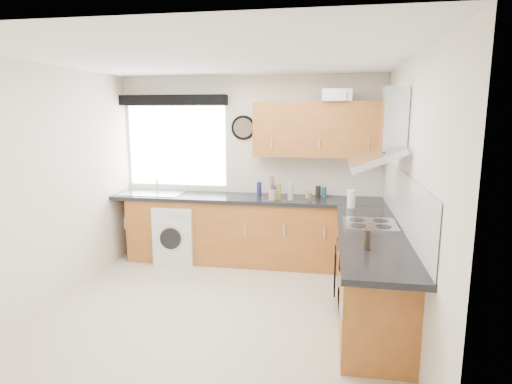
% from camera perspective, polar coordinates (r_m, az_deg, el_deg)
% --- Properties ---
extents(ground_plane, '(3.60, 3.60, 0.00)m').
position_cam_1_polar(ground_plane, '(4.58, -5.11, -15.53)').
color(ground_plane, beige).
extents(ceiling, '(3.60, 3.60, 0.02)m').
position_cam_1_polar(ceiling, '(4.15, -5.69, 17.28)').
color(ceiling, white).
rests_on(ceiling, wall_back).
extents(wall_back, '(3.60, 0.02, 2.50)m').
position_cam_1_polar(wall_back, '(5.92, -0.80, 3.15)').
color(wall_back, silver).
rests_on(wall_back, ground_plane).
extents(wall_front, '(3.60, 0.02, 2.50)m').
position_cam_1_polar(wall_front, '(2.54, -16.17, -7.20)').
color(wall_front, silver).
rests_on(wall_front, ground_plane).
extents(wall_left, '(0.02, 3.60, 2.50)m').
position_cam_1_polar(wall_left, '(4.97, -25.83, 0.69)').
color(wall_left, silver).
rests_on(wall_left, ground_plane).
extents(wall_right, '(0.02, 3.60, 2.50)m').
position_cam_1_polar(wall_right, '(4.10, 19.66, -0.74)').
color(wall_right, silver).
rests_on(wall_right, ground_plane).
extents(window, '(1.40, 0.02, 1.10)m').
position_cam_1_polar(window, '(6.16, -10.51, 6.07)').
color(window, silver).
rests_on(window, wall_back).
extents(window_blind, '(1.50, 0.18, 0.14)m').
position_cam_1_polar(window_blind, '(6.06, -11.02, 11.94)').
color(window_blind, black).
rests_on(window_blind, wall_back).
extents(splashback, '(0.01, 3.00, 0.54)m').
position_cam_1_polar(splashback, '(4.40, 18.84, -0.88)').
color(splashback, white).
rests_on(splashback, wall_right).
extents(base_cab_back, '(3.00, 0.58, 0.86)m').
position_cam_1_polar(base_cab_back, '(5.83, -2.28, -5.22)').
color(base_cab_back, brown).
rests_on(base_cab_back, ground_plane).
extents(base_cab_corner, '(0.60, 0.60, 0.86)m').
position_cam_1_polar(base_cab_corner, '(5.71, 13.69, -5.85)').
color(base_cab_corner, brown).
rests_on(base_cab_corner, ground_plane).
extents(base_cab_right, '(0.58, 2.10, 0.86)m').
position_cam_1_polar(base_cab_right, '(4.43, 14.91, -10.71)').
color(base_cab_right, brown).
rests_on(base_cab_right, ground_plane).
extents(worktop_back, '(3.60, 0.62, 0.05)m').
position_cam_1_polar(worktop_back, '(5.69, -1.35, -0.88)').
color(worktop_back, black).
rests_on(worktop_back, base_cab_back).
extents(worktop_right, '(0.62, 2.42, 0.05)m').
position_cam_1_polar(worktop_right, '(4.15, 15.24, -5.57)').
color(worktop_right, black).
rests_on(worktop_right, base_cab_right).
extents(sink, '(0.84, 0.46, 0.10)m').
position_cam_1_polar(sink, '(6.08, -13.75, 0.17)').
color(sink, silver).
rests_on(sink, worktop_back).
extents(oven, '(0.56, 0.58, 0.85)m').
position_cam_1_polar(oven, '(4.57, 14.63, -10.10)').
color(oven, black).
rests_on(oven, ground_plane).
extents(hob_plate, '(0.52, 0.52, 0.01)m').
position_cam_1_polar(hob_plate, '(4.43, 14.92, -4.11)').
color(hob_plate, silver).
rests_on(hob_plate, worktop_right).
extents(extractor_hood, '(0.52, 0.78, 0.66)m').
position_cam_1_polar(extractor_hood, '(4.31, 16.79, 6.91)').
color(extractor_hood, silver).
rests_on(extractor_hood, wall_right).
extents(upper_cabinets, '(1.70, 0.35, 0.70)m').
position_cam_1_polar(upper_cabinets, '(5.60, 8.54, 8.26)').
color(upper_cabinets, brown).
rests_on(upper_cabinets, wall_back).
extents(washing_machine, '(0.55, 0.54, 0.78)m').
position_cam_1_polar(washing_machine, '(5.96, -10.42, -5.42)').
color(washing_machine, silver).
rests_on(washing_machine, ground_plane).
extents(wall_clock, '(0.33, 0.04, 0.33)m').
position_cam_1_polar(wall_clock, '(5.85, -1.74, 8.56)').
color(wall_clock, black).
rests_on(wall_clock, wall_back).
extents(casserole, '(0.38, 0.30, 0.15)m').
position_cam_1_polar(casserole, '(5.50, 10.64, 12.58)').
color(casserole, silver).
rests_on(casserole, upper_cabinets).
extents(storage_box, '(0.26, 0.24, 0.10)m').
position_cam_1_polar(storage_box, '(5.49, 11.16, 12.34)').
color(storage_box, '#C74A2C').
rests_on(storage_box, upper_cabinets).
extents(utensil_pot, '(0.10, 0.10, 0.13)m').
position_cam_1_polar(utensil_pot, '(5.47, 2.17, -0.41)').
color(utensil_pot, gray).
rests_on(utensil_pot, worktop_back).
extents(kitchen_roll, '(0.11, 0.11, 0.21)m').
position_cam_1_polar(kitchen_roll, '(5.12, 12.61, -0.91)').
color(kitchen_roll, silver).
rests_on(kitchen_roll, worktop_right).
extents(tomato_cluster, '(0.17, 0.17, 0.07)m').
position_cam_1_polar(tomato_cluster, '(5.77, 2.23, -0.11)').
color(tomato_cluster, red).
rests_on(tomato_cluster, worktop_back).
extents(jar_0, '(0.06, 0.06, 0.15)m').
position_cam_1_polar(jar_0, '(5.69, 2.43, 0.12)').
color(jar_0, navy).
rests_on(jar_0, worktop_back).
extents(jar_1, '(0.04, 0.04, 0.10)m').
position_cam_1_polar(jar_1, '(5.45, 7.27, -0.67)').
color(jar_1, brown).
rests_on(jar_1, worktop_back).
extents(jar_2, '(0.05, 0.05, 0.11)m').
position_cam_1_polar(jar_2, '(5.60, 6.88, -0.29)').
color(jar_2, gray).
rests_on(jar_2, worktop_back).
extents(jar_3, '(0.06, 0.06, 0.13)m').
position_cam_1_polar(jar_3, '(5.73, 9.06, -0.01)').
color(jar_3, navy).
rests_on(jar_3, worktop_back).
extents(jar_4, '(0.06, 0.06, 0.21)m').
position_cam_1_polar(jar_4, '(5.52, 3.01, 0.11)').
color(jar_4, olive).
rests_on(jar_4, worktop_back).
extents(jar_5, '(0.06, 0.06, 0.18)m').
position_cam_1_polar(jar_5, '(5.76, 0.41, 0.43)').
color(jar_5, navy).
rests_on(jar_5, worktop_back).
extents(jar_6, '(0.07, 0.07, 0.14)m').
position_cam_1_polar(jar_6, '(5.74, 8.28, 0.10)').
color(jar_6, black).
rests_on(jar_6, worktop_back).
extents(jar_7, '(0.07, 0.07, 0.23)m').
position_cam_1_polar(jar_7, '(5.48, 4.64, 0.13)').
color(jar_7, gray).
rests_on(jar_7, worktop_back).
extents(bottle_0, '(0.05, 0.05, 0.16)m').
position_cam_1_polar(bottle_0, '(3.61, 14.60, -6.18)').
color(bottle_0, black).
rests_on(bottle_0, worktop_right).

